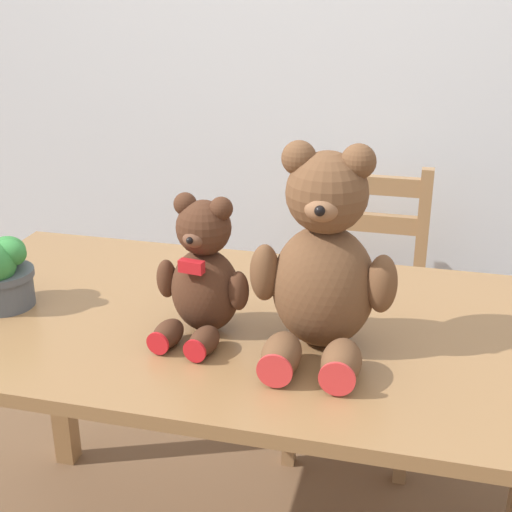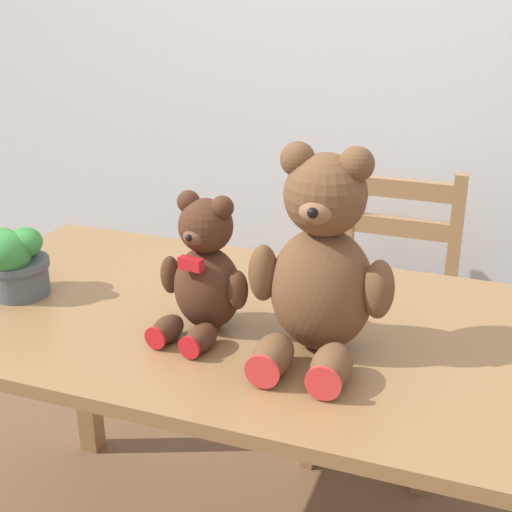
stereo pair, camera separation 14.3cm
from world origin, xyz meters
name	(u,v)px [view 1 (the left image)]	position (x,y,z in m)	size (l,w,h in m)	color
wall_back	(331,28)	(0.00, 1.52, 1.30)	(8.00, 0.04, 2.60)	silver
dining_table	(246,360)	(0.00, 0.39, 0.66)	(1.48, 0.79, 0.77)	olive
wooden_chair_behind	(360,309)	(0.18, 1.16, 0.45)	(0.39, 0.46, 0.89)	#997047
teddy_bear_left	(203,276)	(-0.07, 0.32, 0.90)	(0.21, 0.22, 0.30)	#472819
teddy_bear_right	(323,265)	(0.18, 0.32, 0.95)	(0.29, 0.29, 0.42)	brown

